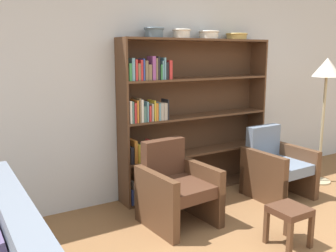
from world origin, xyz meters
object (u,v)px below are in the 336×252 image
object	(u,v)px
bowl_brass	(209,34)
armchair_cushioned	(276,166)
bookshelf	(183,118)
bowl_copper	(181,33)
floor_lamp	(326,77)
armchair_leather	(176,187)
bowl_sage	(237,36)
bowl_stoneware	(154,32)
footstool	(289,215)

from	to	relation	value
bowl_brass	armchair_cushioned	bearing A→B (deg)	-50.32
bookshelf	bowl_copper	world-z (taller)	bowl_copper
bowl_copper	bowl_brass	distance (m)	0.39
bowl_brass	floor_lamp	size ratio (longest dim) A/B	0.15
bowl_brass	armchair_leather	distance (m)	1.92
armchair_leather	bowl_sage	bearing A→B (deg)	-157.41
bowl_stoneware	armchair_leather	bearing A→B (deg)	-100.70
bowl_sage	armchair_cushioned	bearing A→B (deg)	-80.21
bookshelf	armchair_leather	bearing A→B (deg)	-127.67
bowl_copper	footstool	world-z (taller)	bowl_copper
floor_lamp	armchair_leather	bearing A→B (deg)	-178.93
armchair_leather	footstool	distance (m)	1.12
bowl_sage	footstool	bearing A→B (deg)	-113.82
bookshelf	armchair_cushioned	size ratio (longest dim) A/B	2.43
bookshelf	bowl_stoneware	xyz separation A→B (m)	(-0.41, -0.02, 1.00)
bookshelf	bowl_copper	distance (m)	1.00
bowl_copper	floor_lamp	world-z (taller)	bowl_copper
bowl_stoneware	bowl_sage	distance (m)	1.19
bowl_brass	armchair_leather	size ratio (longest dim) A/B	0.30
bookshelf	bowl_brass	distance (m)	1.05
armchair_leather	armchair_cushioned	distance (m)	1.44
bowl_sage	bowl_stoneware	bearing A→B (deg)	180.00
bowl_sage	armchair_leather	xyz separation A→B (m)	(-1.32, -0.67, -1.56)
bookshelf	armchair_leather	world-z (taller)	bookshelf
bowl_sage	footstool	xyz separation A→B (m)	(-0.71, -1.60, -1.64)
bowl_brass	bowl_sage	xyz separation A→B (m)	(0.44, 0.00, -0.01)
bowl_stoneware	footstool	xyz separation A→B (m)	(0.49, -1.60, -1.65)
floor_lamp	bowl_stoneware	bearing A→B (deg)	164.02
bowl_copper	floor_lamp	xyz separation A→B (m)	(1.82, -0.62, -0.53)
bowl_brass	armchair_cushioned	distance (m)	1.79
armchair_leather	armchair_cushioned	world-z (taller)	same
armchair_cushioned	floor_lamp	bearing A→B (deg)	-178.63
bowl_brass	armchair_cushioned	world-z (taller)	bowl_brass
bowl_stoneware	bowl_copper	world-z (taller)	bowl_stoneware
bowl_brass	footstool	bearing A→B (deg)	-99.46
bookshelf	floor_lamp	xyz separation A→B (m)	(1.78, -0.65, 0.47)
bowl_stoneware	bowl_copper	size ratio (longest dim) A/B	1.05
bowl_stoneware	bowl_brass	xyz separation A→B (m)	(0.76, 0.00, -0.01)
bowl_stoneware	floor_lamp	world-z (taller)	bowl_stoneware
bowl_sage	floor_lamp	xyz separation A→B (m)	(0.99, -0.62, -0.51)
bowl_copper	bowl_sage	size ratio (longest dim) A/B	0.79
bookshelf	footstool	size ratio (longest dim) A/B	5.48
bowl_copper	bowl_stoneware	bearing A→B (deg)	180.00
bowl_brass	armchair_leather	xyz separation A→B (m)	(-0.88, -0.67, -1.57)
bookshelf	bowl_brass	size ratio (longest dim) A/B	8.01
bowl_brass	bowl_sage	distance (m)	0.44
footstool	bookshelf	bearing A→B (deg)	92.95
bowl_copper	bowl_brass	bearing A→B (deg)	0.00
footstool	armchair_cushioned	bearing A→B (deg)	48.58
bowl_brass	armchair_cushioned	size ratio (longest dim) A/B	0.30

